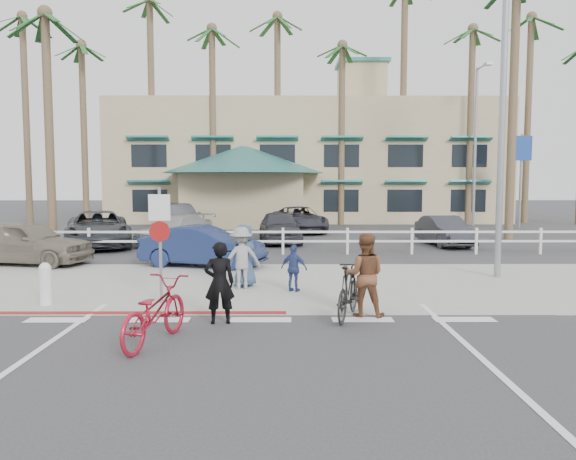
{
  "coord_description": "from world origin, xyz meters",
  "views": [
    {
      "loc": [
        0.48,
        -10.21,
        2.73
      ],
      "look_at": [
        0.55,
        3.88,
        1.5
      ],
      "focal_mm": 35.0,
      "sensor_mm": 36.0,
      "label": 1
    }
  ],
  "objects_px": {
    "sign_post": "(160,239)",
    "car_red_compact": "(26,242)",
    "car_white_sedan": "(203,246)",
    "bike_red": "(154,312)",
    "bike_black": "(348,291)"
  },
  "relations": [
    {
      "from": "sign_post",
      "to": "car_red_compact",
      "type": "xyz_separation_m",
      "value": [
        -5.7,
        5.86,
        -0.72
      ]
    },
    {
      "from": "car_white_sedan",
      "to": "bike_black",
      "type": "bearing_deg",
      "value": -135.74
    },
    {
      "from": "bike_black",
      "to": "car_white_sedan",
      "type": "bearing_deg",
      "value": -42.48
    },
    {
      "from": "car_white_sedan",
      "to": "car_red_compact",
      "type": "xyz_separation_m",
      "value": [
        -5.85,
        0.47,
        0.08
      ]
    },
    {
      "from": "sign_post",
      "to": "car_red_compact",
      "type": "height_order",
      "value": "sign_post"
    },
    {
      "from": "bike_red",
      "to": "bike_black",
      "type": "relative_size",
      "value": 1.14
    },
    {
      "from": "sign_post",
      "to": "car_red_compact",
      "type": "distance_m",
      "value": 8.21
    },
    {
      "from": "sign_post",
      "to": "car_white_sedan",
      "type": "distance_m",
      "value": 5.46
    },
    {
      "from": "sign_post",
      "to": "car_white_sedan",
      "type": "xyz_separation_m",
      "value": [
        0.15,
        5.4,
        -0.8
      ]
    },
    {
      "from": "sign_post",
      "to": "bike_black",
      "type": "xyz_separation_m",
      "value": [
        4.03,
        -1.44,
        -0.9
      ]
    },
    {
      "from": "sign_post",
      "to": "car_red_compact",
      "type": "bearing_deg",
      "value": 134.18
    },
    {
      "from": "sign_post",
      "to": "bike_black",
      "type": "bearing_deg",
      "value": -19.67
    },
    {
      "from": "sign_post",
      "to": "bike_red",
      "type": "distance_m",
      "value": 3.36
    },
    {
      "from": "bike_black",
      "to": "car_white_sedan",
      "type": "xyz_separation_m",
      "value": [
        -3.88,
        6.84,
        0.1
      ]
    },
    {
      "from": "car_white_sedan",
      "to": "car_red_compact",
      "type": "bearing_deg",
      "value": 100.1
    }
  ]
}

